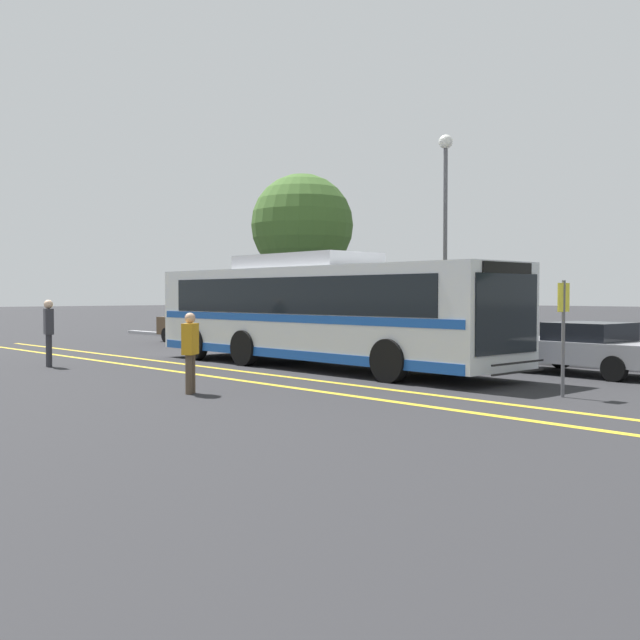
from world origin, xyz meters
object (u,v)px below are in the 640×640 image
at_px(bus_stop_sign, 563,323).
at_px(tree_1, 302,225).
at_px(transit_bus, 320,310).
at_px(street_lamp, 445,204).
at_px(parked_car_2, 432,337).
at_px(parked_car_1, 287,331).
at_px(pedestrian_1, 49,328).
at_px(parked_car_3, 586,348).
at_px(pedestrian_0, 190,348).
at_px(parked_car_0, 200,323).

height_order(bus_stop_sign, tree_1, tree_1).
height_order(transit_bus, street_lamp, street_lamp).
height_order(parked_car_2, bus_stop_sign, bus_stop_sign).
xyz_separation_m(transit_bus, bus_stop_sign, (7.59, -0.59, -0.13)).
relative_size(transit_bus, parked_car_2, 2.95).
bearing_deg(parked_car_2, transit_bus, 166.19).
bearing_deg(parked_car_1, pedestrian_1, -170.64).
distance_m(transit_bus, tree_1, 11.21).
relative_size(parked_car_1, parked_car_3, 1.10).
height_order(pedestrian_0, pedestrian_1, pedestrian_1).
relative_size(transit_bus, parked_car_3, 2.92).
bearing_deg(parked_car_0, transit_bus, 74.59).
bearing_deg(parked_car_2, parked_car_3, -93.34).
xyz_separation_m(pedestrian_1, bus_stop_sign, (12.78, 4.79, 0.37)).
distance_m(pedestrian_0, street_lamp, 12.74).
distance_m(parked_car_0, parked_car_1, 5.17).
bearing_deg(pedestrian_1, parked_car_0, -41.84).
bearing_deg(parked_car_1, parked_car_3, -86.17).
relative_size(transit_bus, parked_car_1, 2.64).
bearing_deg(parked_car_2, tree_1, 71.19).
bearing_deg(parked_car_3, transit_bus, 124.78).
relative_size(parked_car_1, pedestrian_0, 2.84).
distance_m(transit_bus, pedestrian_0, 6.07).
bearing_deg(transit_bus, pedestrian_1, -43.45).
height_order(parked_car_3, street_lamp, street_lamp).
bearing_deg(transit_bus, parked_car_0, -107.16).
bearing_deg(street_lamp, pedestrian_1, -112.33).
xyz_separation_m(parked_car_2, parked_car_3, (5.02, -0.19, -0.06)).
xyz_separation_m(pedestrian_0, tree_1, (-10.53, 12.37, 3.95)).
height_order(pedestrian_0, street_lamp, street_lamp).
bearing_deg(tree_1, bus_stop_sign, -24.79).
bearing_deg(pedestrian_0, parked_car_0, -160.50).
height_order(parked_car_2, street_lamp, street_lamp).
bearing_deg(parked_car_3, bus_stop_sign, -154.99).
bearing_deg(parked_car_0, tree_1, 141.67).
distance_m(transit_bus, pedestrian_1, 7.49).
distance_m(parked_car_1, parked_car_3, 11.80).
relative_size(parked_car_2, bus_stop_sign, 1.82).
relative_size(parked_car_3, tree_1, 0.60).
height_order(parked_car_2, pedestrian_0, pedestrian_0).
relative_size(parked_car_2, tree_1, 0.59).
bearing_deg(parked_car_3, parked_car_2, 90.86).
bearing_deg(parked_car_3, street_lamp, 71.42).
height_order(transit_bus, parked_car_1, transit_bus).
bearing_deg(parked_car_1, bus_stop_sign, -103.35).
bearing_deg(pedestrian_0, transit_bus, 165.53).
relative_size(parked_car_0, pedestrian_1, 2.34).
height_order(pedestrian_1, street_lamp, street_lamp).
distance_m(pedestrian_0, bus_stop_sign, 7.38).
bearing_deg(bus_stop_sign, pedestrian_1, -68.94).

